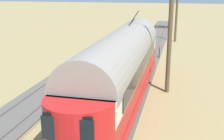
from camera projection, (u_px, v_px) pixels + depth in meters
The scene contains 8 objects.
ground_plane at pixel (98, 80), 21.55m from camera, with size 220.00×220.00×0.00m, color #937F51.
track_streetcar_siding at pixel (132, 81), 21.27m from camera, with size 2.80×80.00×0.18m.
track_adjacent_siding at pixel (68, 76), 22.38m from camera, with size 2.80×80.00×0.18m.
vintage_streetcar at pixel (122, 66), 16.87m from camera, with size 2.65×17.03×4.75m.
catenary_pole_foreground at pixel (176, 10), 35.81m from camera, with size 2.79×0.28×7.44m.
catenary_pole_mid_near at pixel (169, 33), 18.10m from camera, with size 2.79×0.28×7.44m.
switch_stand at pixel (159, 52), 27.80m from camera, with size 0.50×0.30×1.24m.
track_end_bumper at pixel (113, 39), 36.33m from camera, with size 1.80×0.60×0.80m, color #B2A519.
Camera 1 is at (-5.74, 19.72, 6.65)m, focal length 46.65 mm.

